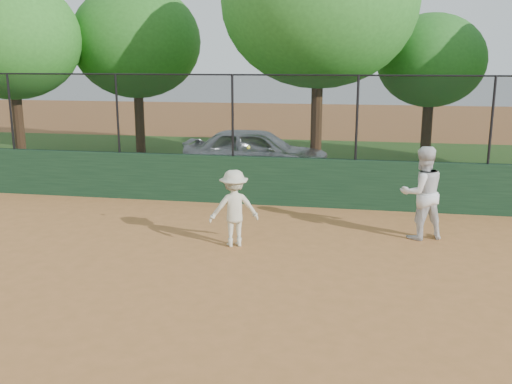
% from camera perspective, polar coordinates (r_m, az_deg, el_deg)
% --- Properties ---
extents(ground, '(80.00, 80.00, 0.00)m').
position_cam_1_polar(ground, '(8.81, -7.92, -10.61)').
color(ground, '#B06E39').
rests_on(ground, ground).
extents(back_wall, '(26.00, 0.20, 1.20)m').
position_cam_1_polar(back_wall, '(14.19, -0.33, 1.17)').
color(back_wall, '#1A3921').
rests_on(back_wall, ground).
extents(grass_strip, '(36.00, 12.00, 0.01)m').
position_cam_1_polar(grass_strip, '(20.12, 2.93, 2.96)').
color(grass_strip, '#264F18').
rests_on(grass_strip, ground).
extents(parked_car, '(4.52, 1.88, 1.53)m').
position_cam_1_polar(parked_car, '(17.53, 0.04, 4.00)').
color(parked_car, '#A6ACB0').
rests_on(parked_car, ground).
extents(player_second, '(1.11, 1.01, 1.87)m').
position_cam_1_polar(player_second, '(11.83, 16.25, -0.08)').
color(player_second, silver).
rests_on(player_second, ground).
extents(player_main, '(1.10, 0.88, 2.01)m').
position_cam_1_polar(player_main, '(10.95, -2.22, -1.63)').
color(player_main, beige).
rests_on(player_main, ground).
extents(fence_assembly, '(26.00, 0.06, 2.00)m').
position_cam_1_polar(fence_assembly, '(13.95, -0.46, 7.77)').
color(fence_assembly, black).
rests_on(fence_assembly, back_wall).
extents(tree_0, '(4.72, 4.29, 6.27)m').
position_cam_1_polar(tree_0, '(21.40, -23.33, 13.90)').
color(tree_0, '#4A2E1A').
rests_on(tree_0, ground).
extents(tree_1, '(4.81, 4.37, 6.27)m').
position_cam_1_polar(tree_1, '(22.22, -11.91, 14.49)').
color(tree_1, '#442B17').
rests_on(tree_1, ground).
extents(tree_2, '(5.93, 5.39, 7.78)m').
position_cam_1_polar(tree_2, '(18.07, 6.34, 18.34)').
color(tree_2, '#452C18').
rests_on(tree_2, ground).
extents(tree_3, '(3.60, 3.27, 5.07)m').
position_cam_1_polar(tree_3, '(20.44, 17.11, 12.41)').
color(tree_3, '#372212').
rests_on(tree_3, ground).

